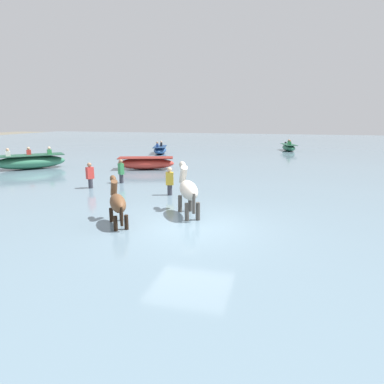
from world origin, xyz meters
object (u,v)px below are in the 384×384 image
Objects in this scene: boat_distant_east at (146,163)px; boat_mid_outer at (289,147)px; horse_lead_bay at (117,204)px; boat_mid_channel at (30,162)px; boat_far_inshore at (160,150)px; person_spectator_far at (170,185)px; person_wading_mid at (121,175)px; person_onlooker_right at (90,179)px; horse_trailing_pinto at (188,191)px.

boat_distant_east is 1.27× the size of boat_mid_outer.
horse_lead_bay is 0.46× the size of boat_mid_channel.
person_spectator_far is (5.89, -14.89, 0.10)m from boat_far_inshore.
boat_far_inshore is 2.02× the size of person_wading_mid.
person_onlooker_right is at bearing -31.65° from boat_mid_channel.
person_wading_mid is at bearing 60.77° from person_onlooker_right.
person_onlooker_right is (-0.83, -1.48, 0.00)m from person_wading_mid.
boat_mid_channel is (-10.55, 8.76, -0.21)m from horse_lead_bay.
person_spectator_far is at bearing -104.23° from boat_mid_outer.
person_wading_mid is 1.00× the size of person_spectator_far.
horse_lead_bay is at bearing -102.51° from boat_mid_outer.
boat_mid_channel reaches higher than person_wading_mid.
horse_lead_bay is at bearing -139.45° from horse_trailing_pinto.
horse_trailing_pinto is at bearing -43.79° from person_wading_mid.
person_onlooker_right reaches higher than boat_mid_outer.
person_onlooker_right is at bearing -92.83° from boat_distant_east.
person_wading_mid is (-4.68, 4.48, -0.40)m from horse_trailing_pinto.
boat_mid_channel is 2.48× the size of person_spectator_far.
horse_lead_bay reaches higher than person_wading_mid.
horse_lead_bay is at bearing -71.92° from boat_distant_east.
person_onlooker_right is (-0.29, -5.93, 0.06)m from boat_distant_east.
horse_trailing_pinto reaches higher than boat_far_inshore.
boat_distant_east is 1.14× the size of boat_far_inshore.
person_wading_mid is at bearing 136.21° from horse_trailing_pinto.
boat_mid_outer is (8.87, 14.13, -0.05)m from boat_distant_east.
horse_lead_bay is 0.63× the size of boat_mid_outer.
boat_mid_channel is at bearing -135.30° from boat_mid_outer.
horse_trailing_pinto is 1.32× the size of person_wading_mid.
boat_mid_channel reaches higher than person_onlooker_right.
boat_distant_east is at bearing -122.12° from boat_mid_outer.
horse_lead_bay is 0.86× the size of horse_trailing_pinto.
person_wading_mid is at bearing 149.46° from person_spectator_far.
boat_distant_east is 7.31m from person_spectator_far.
boat_far_inshore is 2.02× the size of person_onlooker_right.
person_spectator_far is at bearing 86.27° from horse_lead_bay.
person_onlooker_right reaches higher than boat_distant_east.
boat_far_inshore is 16.02m from person_spectator_far.
boat_mid_outer is (3.66, 23.07, -0.51)m from horse_trailing_pinto.
boat_mid_channel is at bearing 148.35° from person_onlooker_right.
boat_distant_east is at bearing 120.25° from horse_trailing_pinto.
horse_lead_bay reaches higher than boat_mid_outer.
boat_mid_outer is 20.37m from person_wading_mid.
horse_trailing_pinto is 0.53× the size of boat_mid_channel.
person_onlooker_right is (1.91, -14.51, 0.10)m from boat_far_inshore.
horse_lead_bay is at bearing -93.73° from person_spectator_far.
boat_mid_outer is 22.52m from boat_mid_channel.
boat_far_inshore is at bearing 64.40° from boat_mid_channel.
horse_trailing_pinto reaches higher than person_spectator_far.
horse_lead_bay reaches higher than boat_mid_channel.
horse_lead_bay is at bearing -64.38° from person_wading_mid.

